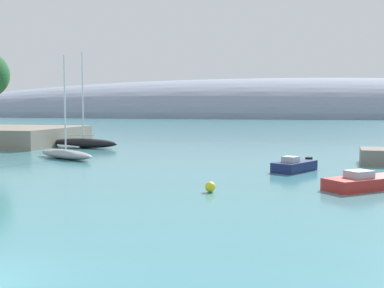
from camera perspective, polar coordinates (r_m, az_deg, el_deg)
The scene contains 6 objects.
distant_ridge at distance 209.10m, azimuth 9.24°, elevation 3.16°, with size 353.96×72.23×33.04m, color gray.
sailboat_black_near_shore at distance 54.20m, azimuth -12.75°, elevation 0.18°, with size 8.54×3.10×10.44m.
sailboat_grey_mid_mooring at distance 43.17m, azimuth -14.74°, elevation -1.09°, with size 7.18×5.12×8.92m.
motorboat_red_foreground at distance 28.39m, azimuth 20.30°, elevation -4.23°, with size 5.36×4.89×1.06m.
motorboat_navy_alongside_breakwater at distance 34.47m, azimuth 12.06°, elevation -2.53°, with size 3.23×4.16×1.09m.
mooring_buoy_yellow at distance 25.55m, azimuth 2.18°, elevation -5.10°, with size 0.57×0.57×0.57m, color yellow.
Camera 1 is at (8.51, -10.20, 4.53)m, focal length 44.95 mm.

